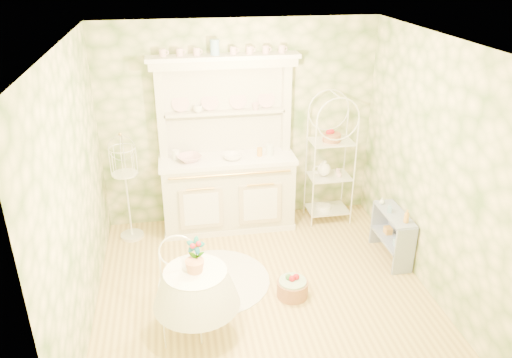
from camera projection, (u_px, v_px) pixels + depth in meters
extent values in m
plane|color=#D9BE6E|center=(264.00, 292.00, 5.51)|extent=(3.60, 3.60, 0.00)
plane|color=white|center=(266.00, 43.00, 4.38)|extent=(3.60, 3.60, 0.00)
plane|color=#F4E5AF|center=(76.00, 195.00, 4.67)|extent=(3.60, 3.60, 0.00)
plane|color=#F4E5AF|center=(433.00, 169.00, 5.22)|extent=(3.60, 3.60, 0.00)
plane|color=#F4E5AF|center=(239.00, 124.00, 6.56)|extent=(3.60, 3.60, 0.00)
plane|color=#F4E5AF|center=(314.00, 294.00, 3.34)|extent=(3.60, 3.60, 0.00)
cube|color=silver|center=(227.00, 147.00, 6.36)|extent=(1.87, 0.61, 2.29)
cube|color=white|center=(330.00, 160.00, 6.65)|extent=(0.56, 0.40, 1.78)
cube|color=#8A96B4|center=(392.00, 235.00, 6.01)|extent=(0.37, 0.77, 0.63)
cylinder|color=white|center=(197.00, 306.00, 4.82)|extent=(0.71, 0.71, 0.61)
cube|color=white|center=(180.00, 297.00, 4.73)|extent=(0.42, 0.42, 0.89)
cube|color=white|center=(127.00, 190.00, 6.28)|extent=(0.37, 0.37, 1.38)
cylinder|color=#AB714C|center=(292.00, 287.00, 5.41)|extent=(0.46, 0.46, 0.24)
cylinder|color=white|center=(214.00, 280.00, 5.69)|extent=(1.56, 1.56, 0.01)
imported|color=white|center=(189.00, 160.00, 6.30)|extent=(0.39, 0.39, 0.07)
imported|color=white|center=(232.00, 159.00, 6.35)|extent=(0.29, 0.29, 0.08)
imported|color=white|center=(198.00, 110.00, 6.26)|extent=(0.15, 0.15, 0.09)
imported|color=white|center=(256.00, 108.00, 6.35)|extent=(0.11, 0.11, 0.09)
imported|color=#3F7238|center=(196.00, 257.00, 4.63)|extent=(0.20, 0.16, 0.33)
imported|color=gold|center=(406.00, 217.00, 5.65)|extent=(0.08, 0.08, 0.16)
imported|color=#7AAACE|center=(390.00, 209.00, 5.89)|extent=(0.07, 0.07, 0.11)
imported|color=silver|center=(382.00, 202.00, 6.08)|extent=(0.07, 0.07, 0.09)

